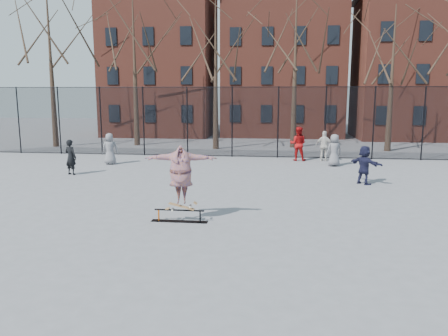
# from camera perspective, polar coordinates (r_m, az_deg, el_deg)

# --- Properties ---
(ground) EXTENTS (100.00, 100.00, 0.00)m
(ground) POSITION_cam_1_polar(r_m,az_deg,el_deg) (12.36, 1.19, -7.23)
(ground) COLOR slate
(skate_rail) EXTENTS (1.62, 0.25, 0.36)m
(skate_rail) POSITION_cam_1_polar(r_m,az_deg,el_deg) (12.55, -5.86, -6.36)
(skate_rail) COLOR black
(skate_rail) RESTS_ON ground
(skateboard) EXTENTS (0.81, 0.19, 0.10)m
(skateboard) POSITION_cam_1_polar(r_m,az_deg,el_deg) (12.46, -5.57, -5.20)
(skateboard) COLOR olive
(skateboard) RESTS_ON skate_rail
(skater) EXTENTS (2.08, 0.82, 1.65)m
(skater) POSITION_cam_1_polar(r_m,az_deg,el_deg) (12.27, -5.64, -1.27)
(skater) COLOR #46327E
(skater) RESTS_ON skateboard
(bystander_grey) EXTENTS (0.89, 0.70, 1.61)m
(bystander_grey) POSITION_cam_1_polar(r_m,az_deg,el_deg) (23.13, -14.69, 2.45)
(bystander_grey) COLOR slate
(bystander_grey) RESTS_ON ground
(bystander_black) EXTENTS (0.67, 0.54, 1.58)m
(bystander_black) POSITION_cam_1_polar(r_m,az_deg,el_deg) (20.67, -19.39, 1.34)
(bystander_black) COLOR black
(bystander_black) RESTS_ON ground
(bystander_red) EXTENTS (0.98, 0.81, 1.84)m
(bystander_red) POSITION_cam_1_polar(r_m,az_deg,el_deg) (23.94, 9.65, 3.14)
(bystander_red) COLOR #9C0D0F
(bystander_red) RESTS_ON ground
(bystander_white) EXTENTS (1.03, 0.68, 1.63)m
(bystander_white) POSITION_cam_1_polar(r_m,az_deg,el_deg) (24.06, 12.98, 2.82)
(bystander_white) COLOR beige
(bystander_white) RESTS_ON ground
(bystander_navy) EXTENTS (1.34, 1.36, 1.56)m
(bystander_navy) POSITION_cam_1_polar(r_m,az_deg,el_deg) (18.31, 17.85, 0.38)
(bystander_navy) COLOR #1B1C36
(bystander_navy) RESTS_ON ground
(bystander_extra) EXTENTS (0.90, 0.72, 1.61)m
(bystander_extra) POSITION_cam_1_polar(r_m,az_deg,el_deg) (22.47, 14.20, 2.27)
(bystander_extra) COLOR slate
(bystander_extra) RESTS_ON ground
(fence) EXTENTS (34.03, 0.07, 4.00)m
(fence) POSITION_cam_1_polar(r_m,az_deg,el_deg) (24.84, 4.27, 6.11)
(fence) COLOR black
(fence) RESTS_ON ground
(tree_row) EXTENTS (33.66, 7.46, 10.67)m
(tree_row) POSITION_cam_1_polar(r_m,az_deg,el_deg) (29.19, 4.34, 17.07)
(tree_row) COLOR black
(tree_row) RESTS_ON ground
(rowhouses) EXTENTS (29.00, 7.00, 13.00)m
(rowhouses) POSITION_cam_1_polar(r_m,az_deg,el_deg) (37.85, 6.49, 13.38)
(rowhouses) COLOR brown
(rowhouses) RESTS_ON ground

